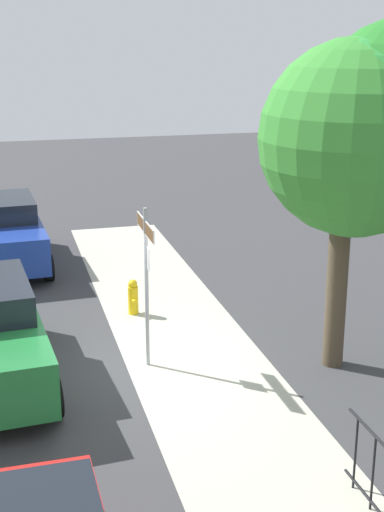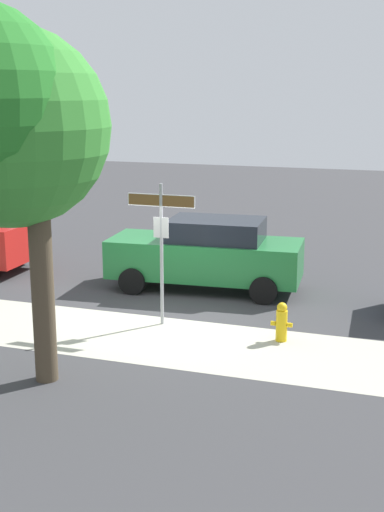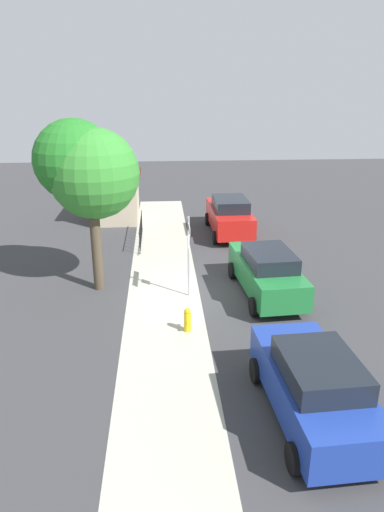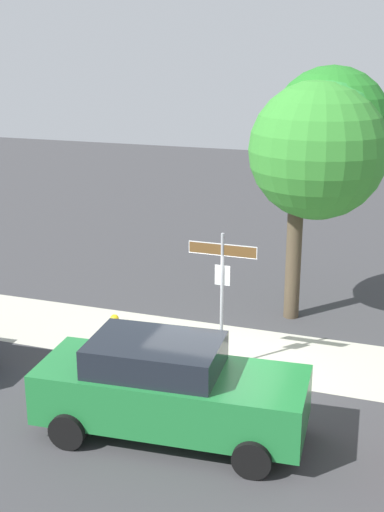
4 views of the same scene
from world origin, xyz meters
name	(u,v)px [view 2 (image 2 of 4)]	position (x,y,z in m)	size (l,w,h in m)	color
ground_plane	(164,317)	(0.00, 0.00, 0.00)	(60.00, 60.00, 0.00)	#38383A
sidewalk_strip	(51,327)	(2.00, 1.30, 0.00)	(24.00, 2.60, 0.00)	#AFAE9B
street_sign	(161,228)	(-0.13, 0.40, 2.05)	(1.43, 0.07, 2.95)	#9EA0A5
car_green	(207,254)	(-0.23, -2.38, 0.90)	(4.76, 2.20, 1.76)	#1F7134
fire_hydrant	(282,322)	(-2.69, 0.60, 0.38)	(0.42, 0.22, 0.78)	yellow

